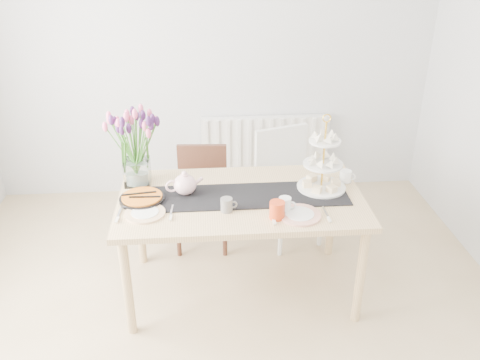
{
  "coord_description": "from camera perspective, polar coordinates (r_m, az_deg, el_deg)",
  "views": [
    {
      "loc": [
        -0.08,
        -2.22,
        2.35
      ],
      "look_at": [
        0.14,
        0.63,
        0.9
      ],
      "focal_mm": 38.0,
      "sensor_mm": 36.0,
      "label": 1
    }
  ],
  "objects": [
    {
      "name": "teapot",
      "position": [
        3.33,
        -6.2,
        -0.5
      ],
      "size": [
        0.28,
        0.24,
        0.16
      ],
      "primitive_type": null,
      "rotation": [
        0.0,
        0.0,
        0.2
      ],
      "color": "white",
      "rests_on": "dining_table"
    },
    {
      "name": "cream_jug",
      "position": [
        3.57,
        11.75,
        0.42
      ],
      "size": [
        0.11,
        0.11,
        0.08
      ],
      "primitive_type": "cylinder",
      "rotation": [
        0.0,
        0.0,
        -0.43
      ],
      "color": "white",
      "rests_on": "dining_table"
    },
    {
      "name": "room_shell",
      "position": [
        2.46,
        -2.11,
        1.63
      ],
      "size": [
        4.5,
        4.5,
        4.5
      ],
      "color": "tan",
      "rests_on": "ground"
    },
    {
      "name": "dining_table",
      "position": [
        3.36,
        0.12,
        -3.03
      ],
      "size": [
        1.6,
        0.9,
        0.75
      ],
      "color": "tan",
      "rests_on": "ground"
    },
    {
      "name": "plate_left",
      "position": [
        3.18,
        -10.62,
        -3.68
      ],
      "size": [
        0.27,
        0.27,
        0.01
      ],
      "primitive_type": "cylinder",
      "rotation": [
        0.0,
        0.0,
        -0.07
      ],
      "color": "white",
      "rests_on": "dining_table"
    },
    {
      "name": "mug_white",
      "position": [
        3.15,
        5.05,
        -2.74
      ],
      "size": [
        0.1,
        0.1,
        0.09
      ],
      "primitive_type": "cylinder",
      "rotation": [
        0.0,
        0.0,
        -0.3
      ],
      "color": "white",
      "rests_on": "dining_table"
    },
    {
      "name": "radiator",
      "position": [
        4.84,
        2.81,
        3.75
      ],
      "size": [
        1.2,
        0.08,
        0.6
      ],
      "primitive_type": "cube",
      "color": "white",
      "rests_on": "room_shell"
    },
    {
      "name": "mug_orange",
      "position": [
        3.07,
        4.19,
        -3.39
      ],
      "size": [
        0.13,
        0.13,
        0.11
      ],
      "primitive_type": "cylinder",
      "rotation": [
        0.0,
        0.0,
        0.88
      ],
      "color": "red",
      "rests_on": "dining_table"
    },
    {
      "name": "plate_right",
      "position": [
        3.13,
        6.72,
        -3.91
      ],
      "size": [
        0.27,
        0.27,
        0.01
      ],
      "primitive_type": "cylinder",
      "rotation": [
        0.0,
        0.0,
        0.03
      ],
      "color": "white",
      "rests_on": "dining_table"
    },
    {
      "name": "chair_brown",
      "position": [
        4.05,
        -4.26,
        -1.01
      ],
      "size": [
        0.42,
        0.42,
        0.79
      ],
      "rotation": [
        0.0,
        0.0,
        -0.07
      ],
      "color": "#3B1D15",
      "rests_on": "ground"
    },
    {
      "name": "table_runner",
      "position": [
        3.32,
        0.12,
        -1.82
      ],
      "size": [
        1.4,
        0.35,
        0.01
      ],
      "primitive_type": "cube",
      "color": "black",
      "rests_on": "dining_table"
    },
    {
      "name": "cake_stand",
      "position": [
        3.4,
        9.25,
        1.05
      ],
      "size": [
        0.33,
        0.33,
        0.48
      ],
      "rotation": [
        0.0,
        0.0,
        -0.04
      ],
      "color": "gold",
      "rests_on": "dining_table"
    },
    {
      "name": "tart_tin",
      "position": [
        3.33,
        -10.94,
        -2.04
      ],
      "size": [
        0.29,
        0.29,
        0.04
      ],
      "rotation": [
        0.0,
        0.0,
        -0.29
      ],
      "color": "black",
      "rests_on": "dining_table"
    },
    {
      "name": "mug_grey",
      "position": [
        3.14,
        -1.52,
        -2.81
      ],
      "size": [
        0.07,
        0.07,
        0.09
      ],
      "primitive_type": "cylinder",
      "rotation": [
        0.0,
        0.0,
        -0.0
      ],
      "color": "slate",
      "rests_on": "dining_table"
    },
    {
      "name": "tulip_vase",
      "position": [
        3.43,
        -11.84,
        4.76
      ],
      "size": [
        0.62,
        0.62,
        0.53
      ],
      "rotation": [
        0.0,
        0.0,
        -0.22
      ],
      "color": "silver",
      "rests_on": "dining_table"
    },
    {
      "name": "chair_white",
      "position": [
        4.09,
        5.29,
        0.38
      ],
      "size": [
        0.57,
        0.57,
        0.91
      ],
      "rotation": [
        0.0,
        0.0,
        0.32
      ],
      "color": "white",
      "rests_on": "ground"
    }
  ]
}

